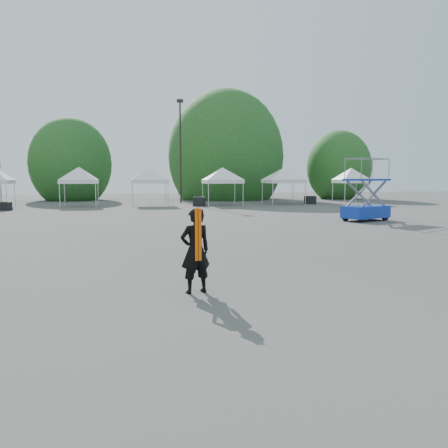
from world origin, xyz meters
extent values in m
plane|color=#474442|center=(0.00, 0.00, 0.00)|extent=(120.00, 120.00, 0.00)
cylinder|color=black|center=(3.00, 32.00, 4.75)|extent=(0.16, 0.16, 9.50)
cube|color=black|center=(3.00, 32.00, 9.65)|extent=(0.60, 0.25, 0.30)
cylinder|color=#382314|center=(-8.00, 40.00, 1.14)|extent=(0.36, 0.36, 2.27)
ellipsoid|color=#234918|center=(-8.00, 40.00, 3.94)|extent=(4.16, 4.16, 4.78)
cylinder|color=#382314|center=(9.00, 39.00, 1.40)|extent=(0.36, 0.36, 2.80)
ellipsoid|color=#234918|center=(9.00, 39.00, 4.85)|extent=(5.12, 5.12, 5.89)
cylinder|color=#382314|center=(22.00, 37.00, 1.05)|extent=(0.36, 0.36, 2.10)
ellipsoid|color=#234918|center=(22.00, 37.00, 3.64)|extent=(3.84, 3.84, 4.42)
cylinder|color=silver|center=(-11.22, 26.67, 1.00)|extent=(0.06, 0.06, 2.00)
cylinder|color=silver|center=(-11.22, 29.19, 1.00)|extent=(0.06, 0.06, 2.00)
cylinder|color=silver|center=(-7.37, 27.12, 1.00)|extent=(0.06, 0.06, 2.00)
cylinder|color=silver|center=(-4.57, 27.12, 1.00)|extent=(0.06, 0.06, 2.00)
cylinder|color=silver|center=(-7.37, 29.92, 1.00)|extent=(0.06, 0.06, 2.00)
cylinder|color=silver|center=(-4.57, 29.92, 1.00)|extent=(0.06, 0.06, 2.00)
cube|color=white|center=(-5.97, 28.52, 2.08)|extent=(3.00, 3.00, 0.30)
pyramid|color=white|center=(-5.97, 28.52, 3.33)|extent=(4.24, 4.24, 1.10)
cylinder|color=silver|center=(-1.60, 26.97, 1.00)|extent=(0.06, 0.06, 2.00)
cylinder|color=silver|center=(1.33, 26.97, 1.00)|extent=(0.06, 0.06, 2.00)
cylinder|color=silver|center=(-1.60, 29.90, 1.00)|extent=(0.06, 0.06, 2.00)
cylinder|color=silver|center=(1.33, 29.90, 1.00)|extent=(0.06, 0.06, 2.00)
cube|color=white|center=(-0.14, 28.44, 2.08)|extent=(3.13, 3.13, 0.30)
pyramid|color=white|center=(-0.14, 28.44, 3.33)|extent=(4.42, 4.42, 1.10)
cylinder|color=silver|center=(4.63, 26.03, 1.00)|extent=(0.06, 0.06, 2.00)
cylinder|color=silver|center=(7.64, 26.03, 1.00)|extent=(0.06, 0.06, 2.00)
cylinder|color=silver|center=(4.63, 29.04, 1.00)|extent=(0.06, 0.06, 2.00)
cylinder|color=silver|center=(7.64, 29.04, 1.00)|extent=(0.06, 0.06, 2.00)
cube|color=white|center=(6.13, 27.54, 2.08)|extent=(3.21, 3.21, 0.30)
pyramid|color=white|center=(6.13, 27.54, 3.33)|extent=(4.54, 4.54, 1.10)
cylinder|color=silver|center=(10.51, 26.68, 1.00)|extent=(0.06, 0.06, 2.00)
cylinder|color=silver|center=(13.60, 26.68, 1.00)|extent=(0.06, 0.06, 2.00)
cylinder|color=silver|center=(10.51, 29.77, 1.00)|extent=(0.06, 0.06, 2.00)
cylinder|color=silver|center=(13.60, 29.77, 1.00)|extent=(0.06, 0.06, 2.00)
cube|color=white|center=(12.06, 28.23, 2.08)|extent=(3.29, 3.29, 0.30)
pyramid|color=white|center=(12.06, 28.23, 3.33)|extent=(4.65, 4.65, 1.10)
cylinder|color=silver|center=(17.11, 26.04, 1.00)|extent=(0.06, 0.06, 2.00)
cylinder|color=silver|center=(19.56, 26.04, 1.00)|extent=(0.06, 0.06, 2.00)
cylinder|color=silver|center=(17.11, 28.49, 1.00)|extent=(0.06, 0.06, 2.00)
cylinder|color=silver|center=(19.56, 28.49, 1.00)|extent=(0.06, 0.06, 2.00)
cube|color=white|center=(18.33, 27.26, 2.08)|extent=(2.65, 2.65, 0.30)
pyramid|color=white|center=(18.33, 27.26, 3.33)|extent=(3.74, 3.74, 1.10)
imported|color=black|center=(-0.57, -1.25, 0.89)|extent=(0.73, 0.58, 1.78)
cube|color=#FF5805|center=(-0.57, -1.43, 1.24)|extent=(0.14, 0.02, 1.07)
cube|color=#0C319F|center=(11.08, 12.09, 0.50)|extent=(2.99, 2.23, 0.67)
cube|color=#0C319F|center=(11.08, 12.09, 2.29)|extent=(2.87, 2.14, 0.11)
cylinder|color=black|center=(10.34, 11.20, 0.20)|extent=(0.44, 0.30, 0.40)
cylinder|color=black|center=(12.22, 11.94, 0.20)|extent=(0.44, 0.30, 0.40)
cylinder|color=black|center=(9.93, 12.24, 0.20)|extent=(0.44, 0.30, 0.40)
cylinder|color=black|center=(11.81, 12.98, 0.20)|extent=(0.44, 0.30, 0.40)
cube|color=black|center=(-10.90, 24.88, 0.31)|extent=(0.95, 0.83, 0.62)
cube|color=black|center=(3.97, 26.85, 0.39)|extent=(1.19, 1.04, 0.78)
cube|color=black|center=(14.49, 27.67, 0.37)|extent=(1.00, 0.81, 0.74)
camera|label=1|loc=(-1.88, -10.07, 2.38)|focal=35.00mm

